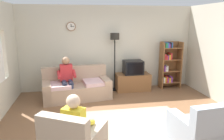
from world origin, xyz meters
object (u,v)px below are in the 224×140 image
object	(u,v)px
couch	(77,88)
tv	(133,67)
floor_lamp	(115,46)
person_on_couch	(67,76)
person_in_left_armchair	(77,123)
tv_stand	(133,82)
bookshelf	(169,65)
armchair_near_bookshelf	(199,131)

from	to	relation	value
couch	tv	bearing A→B (deg)	13.42
floor_lamp	person_on_couch	xyz separation A→B (m)	(-1.50, -0.66, -0.75)
person_in_left_armchair	tv_stand	bearing A→B (deg)	60.67
bookshelf	person_in_left_armchair	world-z (taller)	bookshelf
armchair_near_bookshelf	person_in_left_armchair	bearing A→B (deg)	178.78
couch	floor_lamp	xyz separation A→B (m)	(1.23, 0.56, 1.14)
tv	floor_lamp	distance (m)	0.90
couch	person_in_left_armchair	distance (m)	2.83
tv_stand	bookshelf	bearing A→B (deg)	3.20
person_in_left_armchair	armchair_near_bookshelf	bearing A→B (deg)	-1.22
bookshelf	couch	bearing A→B (deg)	-170.27
tv_stand	tv	size ratio (longest dim) A/B	1.83
floor_lamp	armchair_near_bookshelf	size ratio (longest dim) A/B	1.94
armchair_near_bookshelf	floor_lamp	bearing A→B (deg)	104.68
couch	person_on_couch	world-z (taller)	person_on_couch
bookshelf	floor_lamp	bearing A→B (deg)	179.12
armchair_near_bookshelf	tv_stand	bearing A→B (deg)	95.45
bookshelf	person_on_couch	world-z (taller)	bookshelf
couch	tv_stand	size ratio (longest dim) A/B	1.82
tv	bookshelf	bearing A→B (deg)	4.30
tv_stand	bookshelf	xyz separation A→B (m)	(1.27, 0.07, 0.52)
tv_stand	bookshelf	distance (m)	1.37
floor_lamp	armchair_near_bookshelf	world-z (taller)	floor_lamp
couch	bookshelf	xyz separation A→B (m)	(3.07, 0.53, 0.48)
tv	bookshelf	world-z (taller)	bookshelf
floor_lamp	armchair_near_bookshelf	distance (m)	3.71
couch	bookshelf	world-z (taller)	bookshelf
armchair_near_bookshelf	person_in_left_armchair	xyz separation A→B (m)	(-2.15, 0.05, 0.32)
bookshelf	person_on_couch	size ratio (longest dim) A/B	1.25
couch	floor_lamp	bearing A→B (deg)	24.27
tv	couch	bearing A→B (deg)	-166.58
tv_stand	floor_lamp	bearing A→B (deg)	170.27
bookshelf	floor_lamp	size ratio (longest dim) A/B	0.84
tv_stand	armchair_near_bookshelf	distance (m)	3.33
tv_stand	floor_lamp	size ratio (longest dim) A/B	0.59
tv	person_in_left_armchair	bearing A→B (deg)	-119.52
armchair_near_bookshelf	person_in_left_armchair	world-z (taller)	person_in_left_armchair
floor_lamp	person_on_couch	distance (m)	1.80
floor_lamp	person_in_left_armchair	size ratio (longest dim) A/B	1.65
couch	person_in_left_armchair	size ratio (longest dim) A/B	1.79
armchair_near_bookshelf	person_on_couch	xyz separation A→B (m)	(-2.39, 2.75, 0.41)
person_in_left_armchair	tv	bearing A→B (deg)	60.48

